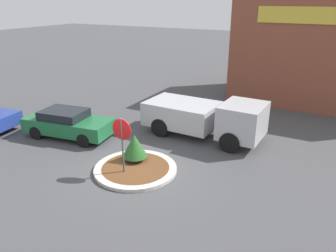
# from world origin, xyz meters

# --- Properties ---
(ground_plane) EXTENTS (120.00, 120.00, 0.00)m
(ground_plane) POSITION_xyz_m (0.00, 0.00, 0.00)
(ground_plane) COLOR #474749
(traffic_island) EXTENTS (3.30, 3.30, 0.14)m
(traffic_island) POSITION_xyz_m (0.00, 0.00, 0.07)
(traffic_island) COLOR #BCB7AD
(traffic_island) RESTS_ON ground_plane
(stop_sign) EXTENTS (0.83, 0.07, 2.33)m
(stop_sign) POSITION_xyz_m (-0.21, -0.48, 1.64)
(stop_sign) COLOR #4C4C51
(stop_sign) RESTS_ON ground_plane
(island_shrub) EXTENTS (1.03, 1.03, 1.13)m
(island_shrub) POSITION_xyz_m (-0.39, 0.56, 0.78)
(island_shrub) COLOR brown
(island_shrub) RESTS_ON traffic_island
(utility_truck) EXTENTS (5.89, 2.56, 1.96)m
(utility_truck) POSITION_xyz_m (1.10, 4.51, 1.04)
(utility_truck) COLOR #B2B2B7
(utility_truck) RESTS_ON ground_plane
(storefront_building) EXTENTS (10.88, 6.07, 6.36)m
(storefront_building) POSITION_xyz_m (5.51, 13.75, 3.18)
(storefront_building) COLOR brown
(storefront_building) RESTS_ON ground_plane
(parked_sedan_green) EXTENTS (4.55, 2.38, 1.36)m
(parked_sedan_green) POSITION_xyz_m (-4.82, 1.34, 0.71)
(parked_sedan_green) COLOR #1E6638
(parked_sedan_green) RESTS_ON ground_plane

